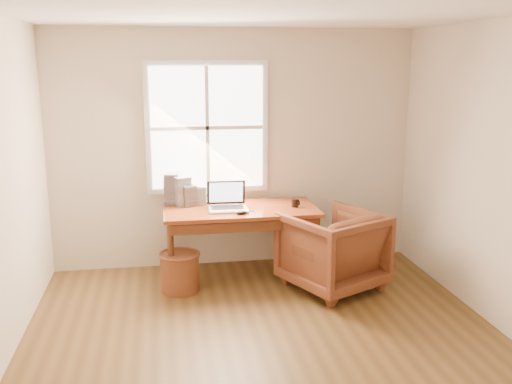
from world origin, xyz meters
The scene contains 11 objects.
room_shell centered at (-0.02, 0.16, 1.32)m, with size 4.04×4.54×2.64m.
desk centered at (0.00, 1.80, 0.73)m, with size 1.60×0.80×0.04m, color brown.
armchair centered at (0.86, 1.31, 0.40)m, with size 0.85×0.88×0.80m, color brown.
wicker_stool centered at (-0.66, 1.49, 0.19)m, with size 0.38×0.38×0.38m, color brown.
laptop centered at (-0.14, 1.71, 0.90)m, with size 0.39×0.41×0.30m, color silver, non-canonical shape.
mouse centered at (-0.03, 1.54, 0.77)m, with size 0.11×0.06×0.04m, color black.
coffee_mug centered at (0.57, 1.75, 0.79)m, with size 0.07×0.07×0.08m, color black.
cd_stack_a centered at (-0.59, 2.01, 0.91)m, with size 0.16×0.14×0.31m, color #B6BCC2.
cd_stack_b centered at (-0.53, 1.98, 0.86)m, with size 0.14×0.12×0.22m, color #29282D.
cd_stack_c centered at (-0.70, 2.08, 0.91)m, with size 0.15×0.13×0.33m, color gray.
cd_stack_d centered at (-0.40, 2.03, 0.85)m, with size 0.15×0.14×0.20m, color silver.
Camera 1 is at (-0.80, -3.92, 2.24)m, focal length 40.00 mm.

